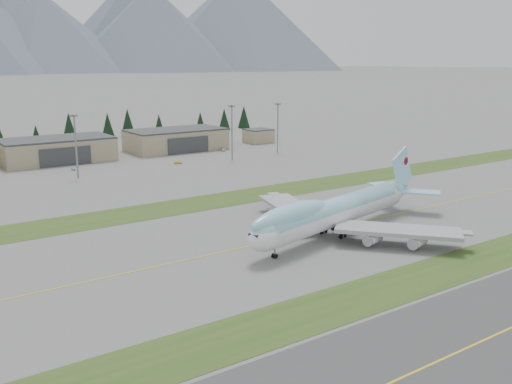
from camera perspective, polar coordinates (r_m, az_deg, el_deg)
ground at (r=147.32m, az=3.02°, el=-4.64°), size 7000.00×7000.00×0.00m
grass_strip_near at (r=121.36m, az=14.20°, el=-8.98°), size 400.00×14.00×0.08m
grass_strip_far at (r=183.56m, az=-5.61°, el=-1.13°), size 400.00×18.00×0.08m
asphalt_taxiway at (r=108.69m, az=23.95°, el=-12.42°), size 400.00×32.00×0.04m
taxiway_line_main at (r=147.32m, az=3.02°, el=-4.64°), size 400.00×0.40×0.02m
taxiway_line_near at (r=108.69m, az=23.95°, el=-12.42°), size 400.00×0.40×0.02m
boeing_747_freighter at (r=149.54m, az=7.96°, el=-1.91°), size 74.58×62.56×19.58m
hangar_center at (r=273.05m, az=-19.31°, el=4.01°), size 48.00×26.60×10.80m
hangar_right at (r=294.47m, az=-8.00°, el=5.22°), size 48.00×26.60×10.80m
control_shed at (r=318.57m, az=0.25°, el=5.64°), size 14.00×12.00×7.60m
floodlight_masts at (r=236.32m, az=-14.71°, el=5.79°), size 177.90×9.70×25.00m
service_vehicle_a at (r=250.25m, az=-17.79°, el=2.11°), size 1.45×3.18×1.06m
service_vehicle_b at (r=255.03m, az=-7.82°, el=2.81°), size 3.87×2.91×1.22m
service_vehicle_c at (r=289.86m, az=-3.30°, el=4.13°), size 3.19×4.60×1.23m
conifer_belt at (r=336.60m, az=-19.81°, el=5.92°), size 262.58×15.55×16.79m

